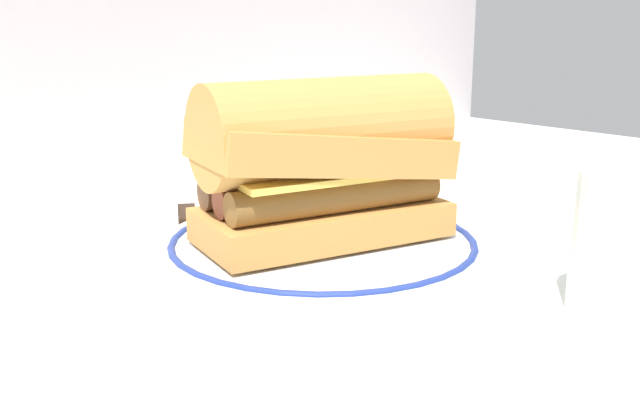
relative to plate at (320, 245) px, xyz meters
name	(u,v)px	position (x,y,z in m)	size (l,w,h in m)	color
ground_plane	(317,257)	(-0.01, 0.00, -0.01)	(1.50, 1.50, 0.00)	white
plate	(320,245)	(0.00, 0.00, 0.00)	(0.26, 0.26, 0.01)	white
sausage_sandwich	(320,159)	(0.00, 0.00, 0.07)	(0.21, 0.14, 0.13)	#C88A43
drinking_glass	(624,253)	(0.06, -0.22, 0.03)	(0.07, 0.07, 0.09)	silver
butter_knife	(186,209)	(-0.01, 0.18, 0.00)	(0.10, 0.14, 0.01)	silver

